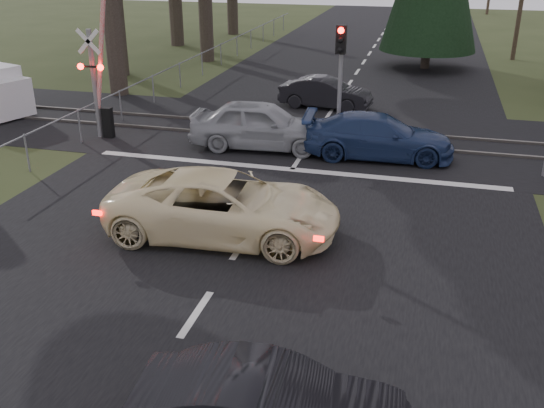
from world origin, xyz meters
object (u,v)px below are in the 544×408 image
(traffic_signal_center, at_px, (340,66))
(dark_car_far, at_px, (326,93))
(blue_sedan, at_px, (378,136))
(cream_coupe, at_px, (224,206))
(silver_car, at_px, (261,125))
(crossing_signal, at_px, (100,81))

(traffic_signal_center, relative_size, dark_car_far, 1.07)
(blue_sedan, relative_size, dark_car_far, 1.26)
(cream_coupe, height_order, dark_car_far, cream_coupe)
(cream_coupe, xyz_separation_m, blue_sedan, (2.99, 6.73, -0.06))
(traffic_signal_center, distance_m, silver_car, 3.27)
(crossing_signal, relative_size, dark_car_far, 1.81)
(crossing_signal, height_order, dark_car_far, crossing_signal)
(crossing_signal, bearing_deg, cream_coupe, -43.72)
(crossing_signal, xyz_separation_m, blue_sedan, (9.70, 0.31, -1.35))
(silver_car, relative_size, blue_sedan, 0.98)
(cream_coupe, relative_size, silver_car, 1.16)
(dark_car_far, bearing_deg, cream_coupe, -175.20)
(traffic_signal_center, xyz_separation_m, cream_coupe, (-1.56, -7.31, -2.04))
(crossing_signal, bearing_deg, silver_car, 2.62)
(traffic_signal_center, bearing_deg, blue_sedan, -22.15)
(blue_sedan, bearing_deg, crossing_signal, 87.68)
(crossing_signal, height_order, cream_coupe, crossing_signal)
(traffic_signal_center, xyz_separation_m, blue_sedan, (1.43, -0.58, -2.10))
(blue_sedan, height_order, dark_car_far, blue_sedan)
(crossing_signal, height_order, traffic_signal_center, crossing_signal)
(crossing_signal, xyz_separation_m, traffic_signal_center, (8.27, 0.89, 0.75))
(traffic_signal_center, height_order, silver_car, traffic_signal_center)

